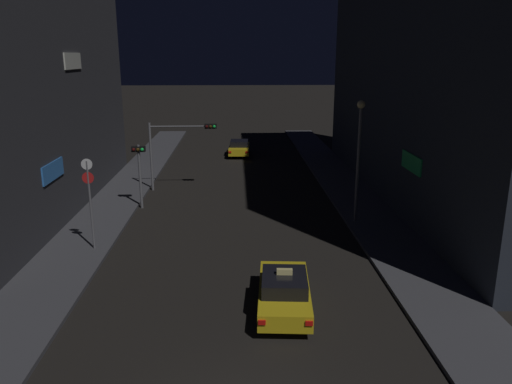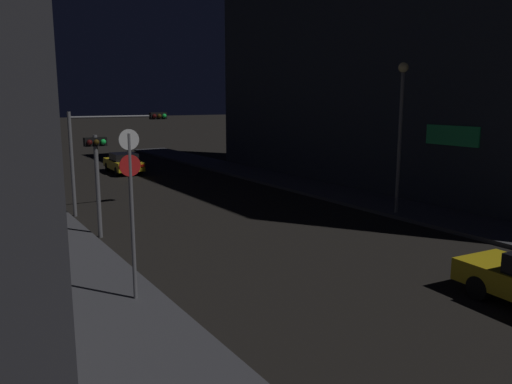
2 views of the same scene
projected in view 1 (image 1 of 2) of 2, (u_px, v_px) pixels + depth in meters
name	position (u px, v px, depth m)	size (l,w,h in m)	color
sidewalk_left	(129.00, 186.00, 34.75)	(3.18, 51.61, 0.16)	#424247
sidewalk_right	(342.00, 184.00, 35.35)	(3.18, 51.61, 0.16)	#424247
building_facade_right	(453.00, 40.00, 30.13)	(8.32, 30.62, 19.64)	#282D38
taxi	(284.00, 291.00, 17.78)	(2.13, 4.57, 1.62)	yellow
far_car	(239.00, 148.00, 45.69)	(1.99, 4.52, 1.42)	yellow
traffic_light_overhead	(178.00, 141.00, 33.14)	(4.54, 0.42, 4.63)	slate
traffic_light_left_kerb	(139.00, 163.00, 29.26)	(0.80, 0.42, 3.87)	slate
sign_pole_left	(90.00, 196.00, 22.61)	(0.53, 0.10, 4.30)	slate
street_lamp_near_block	(359.00, 146.00, 26.06)	(0.43, 0.43, 6.54)	slate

